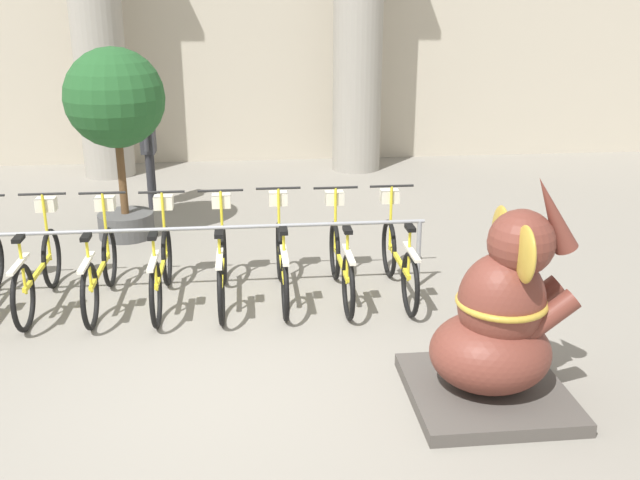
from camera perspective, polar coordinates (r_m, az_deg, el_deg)
ground_plane at (r=5.94m, az=-7.28°, el=-11.70°), size 60.00×60.00×0.00m
column_left at (r=12.95m, az=-17.47°, el=16.37°), size 1.08×1.08×5.16m
column_right at (r=12.88m, az=3.07°, el=17.16°), size 1.08×1.08×5.16m
bike_rack at (r=7.48m, az=-10.24°, el=0.03°), size 4.91×0.05×0.77m
bicycle_1 at (r=7.76m, az=-21.59°, el=-2.12°), size 0.48×1.72×1.07m
bicycle_2 at (r=7.59m, az=-17.16°, el=-2.06°), size 0.48×1.72×1.07m
bicycle_3 at (r=7.47m, az=-12.56°, el=-2.00°), size 0.48×1.72×1.07m
bicycle_4 at (r=7.42m, az=-7.83°, el=-1.86°), size 0.48×1.72×1.07m
bicycle_5 at (r=7.45m, az=-3.09°, el=-1.61°), size 0.48×1.72×1.07m
bicycle_6 at (r=7.46m, az=1.66°, el=-1.56°), size 0.48×1.72×1.07m
bicycle_7 at (r=7.57m, az=6.28°, el=-1.36°), size 0.48×1.72×1.07m
elephant_statue at (r=5.65m, az=14.09°, el=-6.75°), size 1.22×1.22×1.83m
person_pedestrian at (r=10.82m, az=-13.60°, el=7.80°), size 0.23×0.47×1.70m
potted_tree at (r=9.39m, az=-16.03°, el=10.06°), size 1.24×1.24×2.44m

